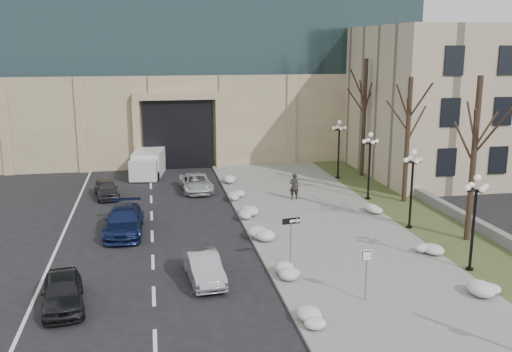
# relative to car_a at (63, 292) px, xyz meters

# --- Properties ---
(sidewalk) EXTENTS (9.00, 40.00, 0.12)m
(sidewalk) POSITION_rel_car_a_xyz_m (13.65, 8.38, -0.63)
(sidewalk) COLOR gray
(sidewalk) RESTS_ON ground
(curb) EXTENTS (0.30, 40.00, 0.14)m
(curb) POSITION_rel_car_a_xyz_m (9.15, 8.38, -0.62)
(curb) COLOR gray
(curb) RESTS_ON ground
(grass_strip) EXTENTS (4.00, 40.00, 0.10)m
(grass_strip) POSITION_rel_car_a_xyz_m (20.15, 8.38, -0.64)
(grass_strip) COLOR #344422
(grass_strip) RESTS_ON ground
(stone_wall) EXTENTS (0.50, 30.00, 0.70)m
(stone_wall) POSITION_rel_car_a_xyz_m (22.15, 10.38, -0.34)
(stone_wall) COLOR slate
(stone_wall) RESTS_ON ground
(classical_building) EXTENTS (22.00, 18.12, 12.00)m
(classical_building) POSITION_rel_car_a_xyz_m (32.15, 22.36, 5.31)
(classical_building) COLOR tan
(classical_building) RESTS_ON ground
(car_a) EXTENTS (2.17, 4.24, 1.38)m
(car_a) POSITION_rel_car_a_xyz_m (0.00, 0.00, 0.00)
(car_a) COLOR black
(car_a) RESTS_ON ground
(car_b) EXTENTS (1.77, 4.11, 1.32)m
(car_b) POSITION_rel_car_a_xyz_m (5.93, 1.63, -0.03)
(car_b) COLOR #9EA1A6
(car_b) RESTS_ON ground
(car_c) EXTENTS (2.23, 5.18, 1.48)m
(car_c) POSITION_rel_car_a_xyz_m (2.12, 9.17, 0.05)
(car_c) COLOR navy
(car_c) RESTS_ON ground
(car_d) EXTENTS (2.37, 4.63, 1.25)m
(car_d) POSITION_rel_car_a_xyz_m (6.95, 18.13, -0.06)
(car_d) COLOR silver
(car_d) RESTS_ON ground
(car_e) EXTENTS (2.10, 3.93, 1.27)m
(car_e) POSITION_rel_car_a_xyz_m (0.59, 17.51, -0.05)
(car_e) COLOR #333338
(car_e) RESTS_ON ground
(pedestrian) EXTENTS (0.67, 0.44, 1.83)m
(pedestrian) POSITION_rel_car_a_xyz_m (13.37, 14.17, 0.35)
(pedestrian) COLOR black
(pedestrian) RESTS_ON sidewalk
(box_truck) EXTENTS (3.16, 6.62, 2.02)m
(box_truck) POSITION_rel_car_a_xyz_m (3.57, 24.43, 0.29)
(box_truck) COLOR silver
(box_truck) RESTS_ON ground
(one_way_sign) EXTENTS (0.93, 0.27, 2.48)m
(one_way_sign) POSITION_rel_car_a_xyz_m (10.38, 2.54, 1.36)
(one_way_sign) COLOR slate
(one_way_sign) RESTS_ON ground
(keep_sign) EXTENTS (0.50, 0.09, 2.32)m
(keep_sign) POSITION_rel_car_a_xyz_m (12.35, -1.87, 1.02)
(keep_sign) COLOR slate
(keep_sign) RESTS_ON ground
(snow_clump_b) EXTENTS (1.10, 1.60, 0.36)m
(snow_clump_b) POSITION_rel_car_a_xyz_m (9.61, -3.44, -0.39)
(snow_clump_b) COLOR silver
(snow_clump_b) RESTS_ON sidewalk
(snow_clump_c) EXTENTS (1.10, 1.60, 0.36)m
(snow_clump_c) POSITION_rel_car_a_xyz_m (9.61, 1.07, -0.39)
(snow_clump_c) COLOR silver
(snow_clump_c) RESTS_ON sidewalk
(snow_clump_d) EXTENTS (1.10, 1.60, 0.36)m
(snow_clump_d) POSITION_rel_car_a_xyz_m (9.64, 6.43, -0.39)
(snow_clump_d) COLOR silver
(snow_clump_d) RESTS_ON sidewalk
(snow_clump_e) EXTENTS (1.10, 1.60, 0.36)m
(snow_clump_e) POSITION_rel_car_a_xyz_m (9.39, 10.88, -0.39)
(snow_clump_e) COLOR silver
(snow_clump_e) RESTS_ON sidewalk
(snow_clump_f) EXTENTS (1.10, 1.60, 0.36)m
(snow_clump_f) POSITION_rel_car_a_xyz_m (9.59, 15.14, -0.39)
(snow_clump_f) COLOR silver
(snow_clump_f) RESTS_ON sidewalk
(snow_clump_g) EXTENTS (1.10, 1.60, 0.36)m
(snow_clump_g) POSITION_rel_car_a_xyz_m (9.47, 19.48, -0.39)
(snow_clump_g) COLOR silver
(snow_clump_g) RESTS_ON sidewalk
(snow_clump_h) EXTENTS (1.10, 1.60, 0.36)m
(snow_clump_h) POSITION_rel_car_a_xyz_m (17.65, -2.58, -0.39)
(snow_clump_h) COLOR silver
(snow_clump_h) RESTS_ON sidewalk
(snow_clump_i) EXTENTS (1.10, 1.60, 0.36)m
(snow_clump_i) POSITION_rel_car_a_xyz_m (17.72, 3.17, -0.39)
(snow_clump_i) COLOR silver
(snow_clump_i) RESTS_ON sidewalk
(snow_clump_j) EXTENTS (1.10, 1.60, 0.36)m
(snow_clump_j) POSITION_rel_car_a_xyz_m (17.80, 9.89, -0.39)
(snow_clump_j) COLOR silver
(snow_clump_j) RESTS_ON sidewalk
(lamppost_a) EXTENTS (1.18, 1.18, 4.76)m
(lamppost_a) POSITION_rel_car_a_xyz_m (18.45, 0.38, 2.38)
(lamppost_a) COLOR black
(lamppost_a) RESTS_ON ground
(lamppost_b) EXTENTS (1.18, 1.18, 4.76)m
(lamppost_b) POSITION_rel_car_a_xyz_m (18.45, 6.88, 2.38)
(lamppost_b) COLOR black
(lamppost_b) RESTS_ON ground
(lamppost_c) EXTENTS (1.18, 1.18, 4.76)m
(lamppost_c) POSITION_rel_car_a_xyz_m (18.45, 13.38, 2.38)
(lamppost_c) COLOR black
(lamppost_c) RESTS_ON ground
(lamppost_d) EXTENTS (1.18, 1.18, 4.76)m
(lamppost_d) POSITION_rel_car_a_xyz_m (18.45, 19.88, 2.38)
(lamppost_d) COLOR black
(lamppost_d) RESTS_ON ground
(tree_near) EXTENTS (3.20, 3.20, 9.00)m
(tree_near) POSITION_rel_car_a_xyz_m (20.65, 4.38, 5.14)
(tree_near) COLOR black
(tree_near) RESTS_ON ground
(tree_mid) EXTENTS (3.20, 3.20, 8.50)m
(tree_mid) POSITION_rel_car_a_xyz_m (20.65, 12.38, 4.81)
(tree_mid) COLOR black
(tree_mid) RESTS_ON ground
(tree_far) EXTENTS (3.20, 3.20, 9.50)m
(tree_far) POSITION_rel_car_a_xyz_m (20.65, 20.38, 5.46)
(tree_far) COLOR black
(tree_far) RESTS_ON ground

